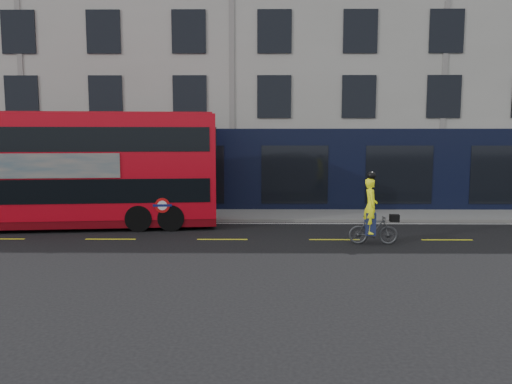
{
  "coord_description": "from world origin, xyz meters",
  "views": [
    {
      "loc": [
        1.37,
        -15.96,
        3.74
      ],
      "look_at": [
        1.19,
        2.4,
        1.6
      ],
      "focal_mm": 35.0,
      "sensor_mm": 36.0,
      "label": 1
    }
  ],
  "objects": [
    {
      "name": "road_edge_line",
      "position": [
        0.0,
        4.7,
        0.0
      ],
      "size": [
        58.0,
        0.1,
        0.01
      ],
      "primitive_type": "cube",
      "color": "silver",
      "rests_on": "ground"
    },
    {
      "name": "pavement",
      "position": [
        0.0,
        6.5,
        0.06
      ],
      "size": [
        60.0,
        3.0,
        0.12
      ],
      "primitive_type": "cube",
      "color": "gray",
      "rests_on": "ground"
    },
    {
      "name": "lane_dashes",
      "position": [
        0.0,
        1.5,
        0.0
      ],
      "size": [
        58.0,
        0.12,
        0.01
      ],
      "primitive_type": null,
      "color": "yellow",
      "rests_on": "ground"
    },
    {
      "name": "building_terrace",
      "position": [
        0.0,
        12.94,
        7.49
      ],
      "size": [
        50.0,
        10.07,
        15.0
      ],
      "color": "#A7A59E",
      "rests_on": "ground"
    },
    {
      "name": "ground",
      "position": [
        0.0,
        0.0,
        0.0
      ],
      "size": [
        120.0,
        120.0,
        0.0
      ],
      "primitive_type": "plane",
      "color": "black",
      "rests_on": "ground"
    },
    {
      "name": "kerb",
      "position": [
        0.0,
        5.0,
        0.07
      ],
      "size": [
        60.0,
        0.12,
        0.13
      ],
      "primitive_type": "cube",
      "color": "slate",
      "rests_on": "ground"
    },
    {
      "name": "cyclist",
      "position": [
        5.16,
        0.78,
        0.87
      ],
      "size": [
        1.69,
        0.71,
        2.5
      ],
      "rotation": [
        0.0,
        0.0,
        -0.06
      ],
      "color": "#404245",
      "rests_on": "ground"
    },
    {
      "name": "bus",
      "position": [
        -6.07,
        3.8,
        2.35
      ],
      "size": [
        11.57,
        3.77,
        4.58
      ],
      "rotation": [
        0.0,
        0.0,
        0.11
      ],
      "color": "red",
      "rests_on": "ground"
    }
  ]
}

